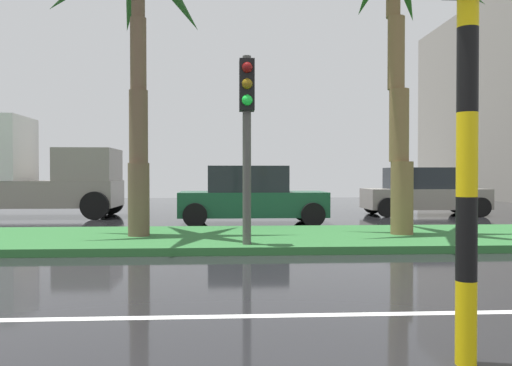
# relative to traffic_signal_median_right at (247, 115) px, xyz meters

# --- Properties ---
(ground_plane) EXTENTS (90.00, 42.00, 0.10)m
(ground_plane) POSITION_rel_traffic_signal_median_right_xyz_m (-5.57, 2.57, -2.64)
(ground_plane) COLOR black
(traffic_signal_median_right) EXTENTS (0.28, 0.43, 3.54)m
(traffic_signal_median_right) POSITION_rel_traffic_signal_median_right_xyz_m (0.00, 0.00, 0.00)
(traffic_signal_median_right) COLOR #4C4C47
(traffic_signal_median_right) RESTS_ON median_strip
(traffic_signal_foreground) EXTENTS (0.28, 0.43, 3.87)m
(traffic_signal_foreground) POSITION_rel_traffic_signal_median_right_xyz_m (1.44, -5.86, 0.07)
(traffic_signal_foreground) COLOR yellow
(traffic_signal_foreground) RESTS_ON ground_plane
(box_truck_following) EXTENTS (6.40, 2.64, 3.46)m
(box_truck_following) POSITION_rel_traffic_signal_median_right_xyz_m (-7.42, 8.59, -1.04)
(box_truck_following) COLOR gray
(box_truck_following) RESTS_ON ground_plane
(car_in_traffic_leading) EXTENTS (4.30, 2.02, 1.72)m
(car_in_traffic_leading) POSITION_rel_traffic_signal_median_right_xyz_m (0.36, 5.62, -1.76)
(car_in_traffic_leading) COLOR #195133
(car_in_traffic_leading) RESTS_ON ground_plane
(car_in_traffic_second) EXTENTS (4.30, 2.02, 1.72)m
(car_in_traffic_second) POSITION_rel_traffic_signal_median_right_xyz_m (6.75, 8.67, -1.76)
(car_in_traffic_second) COLOR gray
(car_in_traffic_second) RESTS_ON ground_plane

